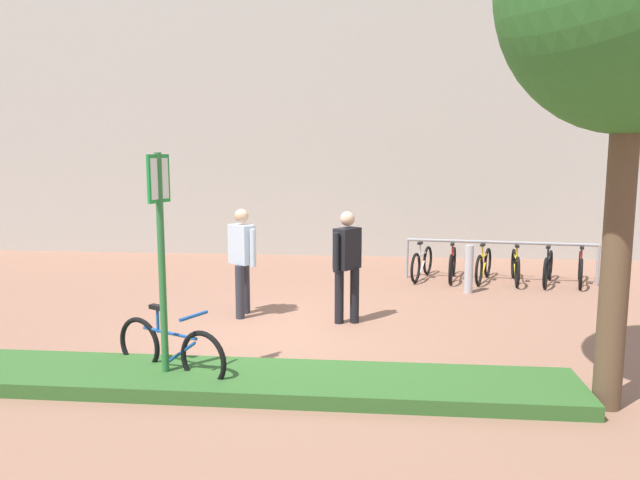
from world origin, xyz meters
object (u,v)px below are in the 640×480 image
Objects in this scene: bike_rack_cluster at (499,265)px; bollard_steel at (469,269)px; bike_at_sign at (170,350)px; person_shirt_white at (242,255)px; person_suited_navy at (347,260)px; parking_sign_post at (161,236)px.

bollard_steel is at bearing -125.34° from bike_rack_cluster.
person_shirt_white is at bearing 85.40° from bike_at_sign.
bike_rack_cluster is (4.80, 5.82, -0.00)m from bike_at_sign.
bollard_steel is at bearing 27.18° from person_shirt_white.
person_suited_navy reaches higher than bollard_steel.
bike_at_sign is 0.89× the size of person_suited_navy.
bike_at_sign is at bearing 90.46° from parking_sign_post.
person_suited_navy is (-2.90, -3.29, 0.64)m from bike_rack_cluster.
bike_rack_cluster is at bearing 50.47° from bike_at_sign.
bollard_steel is 3.13m from person_suited_navy.
bike_rack_cluster is (4.80, 5.99, -1.35)m from parking_sign_post.
person_suited_navy is at bearing -134.04° from bollard_steel.
bike_rack_cluster is at bearing 48.56° from person_suited_navy.
parking_sign_post is 1.36m from bike_at_sign.
bike_rack_cluster is 5.53m from person_shirt_white.
person_shirt_white is at bearing 85.68° from parking_sign_post.
person_shirt_white is (-4.58, -3.03, 0.64)m from bike_rack_cluster.
parking_sign_post reaches higher than bollard_steel.
parking_sign_post is at bearing -89.54° from bike_at_sign.
parking_sign_post is at bearing -94.32° from person_shirt_white.
bollard_steel reaches higher than bike_rack_cluster.
person_suited_navy is 1.70m from person_shirt_white.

